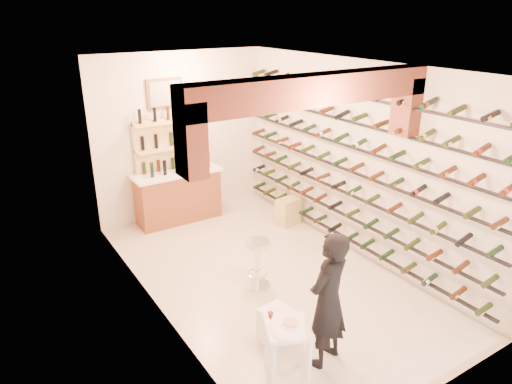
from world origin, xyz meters
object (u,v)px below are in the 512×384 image
person (328,300)px  crate_lower (288,218)px  chrome_barstool (257,261)px  wine_rack (346,165)px  white_stool (277,325)px  back_counter (178,195)px  tasting_table (288,336)px

person → crate_lower: 3.89m
chrome_barstool → crate_lower: 2.31m
wine_rack → chrome_barstool: size_ratio=7.55×
white_stool → crate_lower: 3.48m
white_stool → chrome_barstool: chrome_barstool is taller
wine_rack → chrome_barstool: 2.15m
back_counter → crate_lower: bearing=-37.4°
tasting_table → crate_lower: (2.44, 3.31, -0.44)m
person → chrome_barstool: (0.19, 1.78, -0.40)m
tasting_table → crate_lower: bearing=78.1°
tasting_table → person: size_ratio=0.50×
back_counter → tasting_table: back_counter is taller
wine_rack → crate_lower: wine_rack is taller
crate_lower → tasting_table: bearing=-126.3°
back_counter → crate_lower: 2.18m
white_stool → crate_lower: bearing=51.5°
back_counter → tasting_table: (-0.74, -4.61, 0.04)m
tasting_table → person: 0.61m
tasting_table → chrome_barstool: bearing=91.7°
tasting_table → white_stool: tasting_table is taller
back_counter → tasting_table: bearing=-99.1°
back_counter → person: (-0.19, -4.63, 0.30)m
wine_rack → crate_lower: bearing=95.6°
back_counter → chrome_barstool: back_counter is taller
white_stool → chrome_barstool: size_ratio=0.60×
wine_rack → back_counter: wine_rack is taller
tasting_table → white_stool: 0.73m
tasting_table → white_stool: size_ratio=1.88×
back_counter → chrome_barstool: bearing=-89.9°
chrome_barstool → person: bearing=-96.2°
wine_rack → chrome_barstool: wine_rack is taller
crate_lower → wine_rack: bearing=-84.4°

